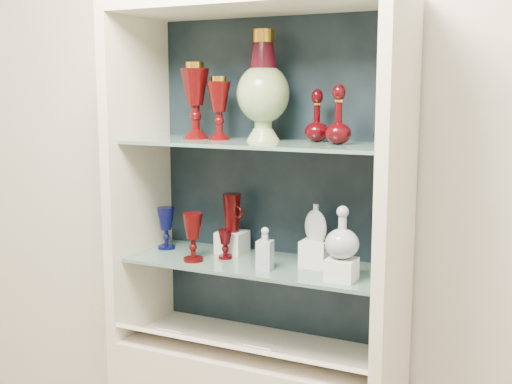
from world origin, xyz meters
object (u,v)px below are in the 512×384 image
at_px(pedestal_lamp_right, 219,108).
at_px(enamel_urn, 263,86).
at_px(ruby_decanter_b, 317,114).
at_px(ruby_pitcher, 232,213).
at_px(clear_round_decanter, 342,234).
at_px(lidded_bowl, 386,131).
at_px(ruby_goblet_tall, 193,237).
at_px(ruby_goblet_small, 225,244).
at_px(cobalt_goblet, 166,228).
at_px(cameo_medallion, 391,221).
at_px(clear_square_bottle, 265,248).
at_px(ruby_decanter_a, 339,111).
at_px(flat_flask, 316,222).
at_px(pedestal_lamp_left, 195,101).

relative_size(pedestal_lamp_right, enamel_urn, 0.59).
xyz_separation_m(pedestal_lamp_right, ruby_decanter_b, (0.35, 0.05, -0.02)).
relative_size(ruby_pitcher, clear_round_decanter, 0.88).
bearing_deg(lidded_bowl, ruby_goblet_tall, -169.06).
height_order(pedestal_lamp_right, clear_round_decanter, pedestal_lamp_right).
bearing_deg(ruby_goblet_small, clear_round_decanter, -9.65).
bearing_deg(ruby_pitcher, ruby_decanter_b, 22.69).
xyz_separation_m(enamel_urn, cobalt_goblet, (-0.39, -0.02, -0.53)).
bearing_deg(cameo_medallion, clear_square_bottle, -133.86).
bearing_deg(ruby_decanter_a, ruby_pitcher, 170.58).
relative_size(enamel_urn, ruby_goblet_small, 3.58).
bearing_deg(enamel_urn, cameo_medallion, 4.52).
distance_m(ruby_goblet_small, ruby_pitcher, 0.13).
xyz_separation_m(clear_square_bottle, flat_flask, (0.14, 0.11, 0.08)).
relative_size(pedestal_lamp_left, enamel_urn, 0.72).
distance_m(enamel_urn, ruby_pitcher, 0.48).
bearing_deg(cameo_medallion, ruby_decanter_a, -130.50).
distance_m(pedestal_lamp_left, ruby_goblet_tall, 0.49).
bearing_deg(ruby_goblet_small, cameo_medallion, 9.20).
xyz_separation_m(flat_flask, clear_round_decanter, (0.13, -0.12, -0.00)).
height_order(ruby_decanter_b, lidded_bowl, ruby_decanter_b).
xyz_separation_m(lidded_bowl, flat_flask, (-0.23, -0.01, -0.31)).
height_order(ruby_decanter_a, ruby_decanter_b, ruby_decanter_a).
height_order(enamel_urn, lidded_bowl, enamel_urn).
xyz_separation_m(ruby_goblet_small, clear_round_decanter, (0.46, -0.08, 0.10)).
height_order(enamel_urn, clear_round_decanter, enamel_urn).
xyz_separation_m(ruby_decanter_b, clear_square_bottle, (-0.12, -0.15, -0.44)).
height_order(ruby_goblet_tall, ruby_pitcher, ruby_pitcher).
relative_size(enamel_urn, ruby_decanter_a, 1.75).
distance_m(enamel_urn, cameo_medallion, 0.63).
height_order(ruby_decanter_a, cobalt_goblet, ruby_decanter_a).
bearing_deg(clear_round_decanter, clear_square_bottle, 178.22).
distance_m(pedestal_lamp_right, cameo_medallion, 0.71).
relative_size(ruby_decanter_b, clear_square_bottle, 1.30).
xyz_separation_m(ruby_decanter_b, ruby_goblet_small, (-0.31, -0.08, -0.46)).
relative_size(pedestal_lamp_right, ruby_goblet_small, 2.11).
bearing_deg(enamel_urn, ruby_pitcher, 169.17).
distance_m(lidded_bowl, flat_flask, 0.39).
distance_m(cobalt_goblet, cameo_medallion, 0.84).
distance_m(lidded_bowl, ruby_goblet_small, 0.69).
distance_m(ruby_goblet_small, flat_flask, 0.34).
height_order(ruby_goblet_tall, flat_flask, flat_flask).
xyz_separation_m(pedestal_lamp_right, clear_square_bottle, (0.23, -0.10, -0.46)).
bearing_deg(lidded_bowl, enamel_urn, 178.33).
bearing_deg(ruby_goblet_small, enamel_urn, 25.02).
bearing_deg(ruby_pitcher, clear_square_bottle, -13.64).
xyz_separation_m(pedestal_lamp_left, ruby_decanter_a, (0.54, -0.03, -0.03)).
bearing_deg(pedestal_lamp_right, flat_flask, 0.88).
relative_size(enamel_urn, lidded_bowl, 4.12).
xyz_separation_m(pedestal_lamp_left, cobalt_goblet, (-0.13, -0.01, -0.48)).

